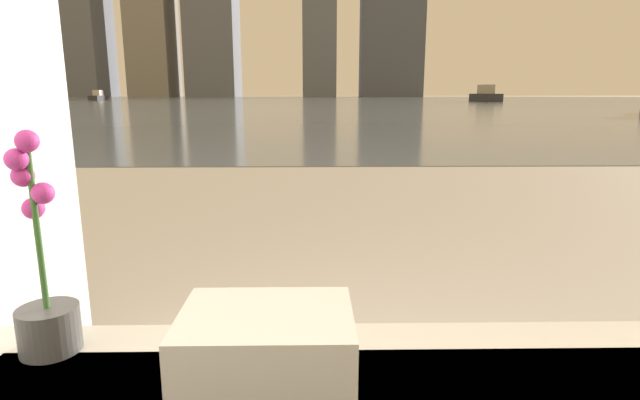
{
  "coord_description": "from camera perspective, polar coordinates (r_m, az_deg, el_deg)",
  "views": [
    {
      "loc": [
        -0.16,
        0.01,
        1.03
      ],
      "look_at": [
        -0.12,
        2.28,
        0.54
      ],
      "focal_mm": 28.0,
      "sensor_mm": 36.0,
      "label": 1
    }
  ],
  "objects": [
    {
      "name": "harbor_boat_0",
      "position": [
        60.39,
        18.4,
        11.25
      ],
      "size": [
        2.28,
        5.16,
        1.87
      ],
      "color": "#2D2D33",
      "rests_on": "harbor_water"
    },
    {
      "name": "potted_orchid",
      "position": [
        1.15,
        -28.92,
        -9.51
      ],
      "size": [
        0.12,
        0.12,
        0.45
      ],
      "color": "#4C4C4C",
      "rests_on": "bathtub"
    },
    {
      "name": "towel_stack",
      "position": [
        0.88,
        -6.08,
        -17.4
      ],
      "size": [
        0.29,
        0.22,
        0.16
      ],
      "color": "silver",
      "rests_on": "bathtub"
    },
    {
      "name": "harbor_boat_2",
      "position": [
        72.26,
        -24.0,
        10.73
      ],
      "size": [
        1.25,
        3.51,
        1.31
      ],
      "color": "#2D2D33",
      "rests_on": "harbor_water"
    },
    {
      "name": "skyline_tower_4",
      "position": [
        120.07,
        8.15,
        18.21
      ],
      "size": [
        13.53,
        10.15,
        27.67
      ],
      "color": "#4C515B",
      "rests_on": "ground_plane"
    },
    {
      "name": "harbor_water",
      "position": [
        62.0,
        -0.87,
        11.25
      ],
      "size": [
        180.0,
        110.0,
        0.01
      ],
      "color": "slate",
      "rests_on": "ground_plane"
    }
  ]
}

